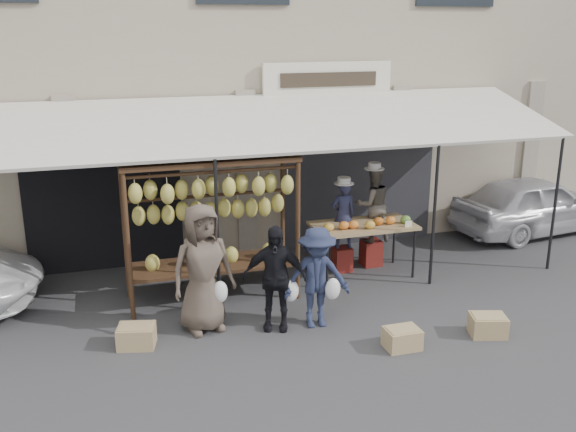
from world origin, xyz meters
The scene contains 16 objects.
ground_plane centered at (0.00, 0.00, 0.00)m, with size 90.00×90.00×0.00m, color #2D2D30.
shophouse centered at (0.00, 6.50, 3.65)m, with size 24.00×6.15×7.30m.
awning centered at (0.01, 2.28, 2.57)m, with size 10.00×2.35×2.92m.
banana_rack centered at (-1.00, 1.59, 1.57)m, with size 2.60×0.90×2.24m.
produce_table centered at (1.59, 1.81, 0.87)m, with size 1.70×0.90×1.04m.
vendor_left centered at (1.34, 2.12, 1.00)m, with size 0.42×0.28×1.16m, color #262947.
vendor_right centered at (1.93, 2.23, 1.11)m, with size 0.64×0.50×1.32m, color #5D564E.
customer_left centered at (-1.32, 0.63, 0.91)m, with size 0.88×0.58×1.81m, color #50443A.
customer_mid centered at (-0.37, 0.38, 0.75)m, with size 0.88×0.37×1.50m, color black.
customer_right centered at (0.21, 0.27, 0.73)m, with size 0.94×0.54×1.45m, color #202741.
stool_left centered at (1.34, 2.12, 0.21)m, with size 0.30×0.30×0.42m, color maroon.
stool_right centered at (1.93, 2.23, 0.23)m, with size 0.32×0.32×0.46m, color maroon.
crate_near_a centered at (1.07, -0.68, 0.14)m, with size 0.45×0.34×0.27m, color tan.
crate_near_b centered at (2.36, -0.70, 0.14)m, with size 0.47×0.36×0.28m, color tan.
crate_far centered at (-2.27, 0.39, 0.14)m, with size 0.48×0.36×0.29m, color tan.
sedan centered at (5.83, 2.94, 0.60)m, with size 1.41×3.50×1.19m, color #B7B6BC.
Camera 1 is at (-2.61, -7.50, 4.10)m, focal length 40.00 mm.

